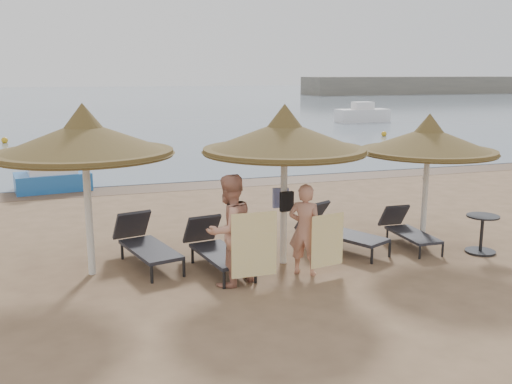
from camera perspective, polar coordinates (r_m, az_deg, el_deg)
ground at (r=10.50m, az=1.31°, el=-9.07°), size 160.00×160.00×0.00m
sea at (r=89.39m, az=-16.00°, el=9.03°), size 200.00×140.00×0.03m
wet_sand_strip at (r=19.30m, az=-7.89°, el=0.56°), size 200.00×1.60×0.01m
palapa_left at (r=10.80m, az=-16.82°, el=5.07°), size 3.25×3.25×3.22m
palapa_center at (r=11.00m, az=2.86°, el=5.46°), size 3.20×3.20×3.17m
palapa_right at (r=12.83m, az=16.86°, el=4.91°), size 2.93×2.93×2.90m
lounger_far_left at (r=11.64m, az=-11.08°, el=-4.96°), size 1.20×2.23×0.95m
lounger_near_left at (r=11.19m, az=-4.09°, el=-5.49°), size 1.01×2.16×0.93m
lounger_near_right at (r=12.47m, az=8.11°, el=-3.73°), size 1.54×2.19×0.94m
lounger_far_right at (r=13.05m, az=14.87°, el=-3.60°), size 0.64×1.80×0.80m
side_table at (r=12.98m, az=21.62°, el=-4.04°), size 0.67×0.67×0.81m
person_left at (r=10.10m, az=-2.68°, el=-2.96°), size 1.27×1.10×2.33m
person_right at (r=10.69m, az=4.94°, el=-3.03°), size 1.11×1.04×2.02m
towel_left at (r=9.98m, az=-0.18°, el=-5.31°), size 0.83×0.03×1.17m
towel_right at (r=10.69m, az=7.17°, el=-4.83°), size 0.71×0.16×1.01m
bag_patterned at (r=11.37m, az=2.48°, el=-0.58°), size 0.32×0.13×0.40m
bag_dark at (r=11.06m, az=3.09°, el=-0.96°), size 0.28×0.13×0.38m
pedal_boat at (r=19.58m, az=-19.76°, el=1.31°), size 2.47×1.67×1.07m
buoy_left at (r=33.58m, az=-23.84°, el=4.75°), size 0.35×0.35×0.35m
buoy_right at (r=34.97m, az=12.68°, el=5.69°), size 0.32×0.32×0.32m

